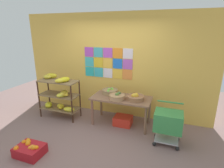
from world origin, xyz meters
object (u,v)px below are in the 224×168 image
at_px(display_table, 121,101).
at_px(fruit_basket_centre, 110,91).
at_px(produce_crate_under_table, 123,121).
at_px(fruit_basket_back_right, 117,96).
at_px(shopping_cart, 168,122).
at_px(banana_shelf_unit, 59,94).
at_px(orange_crate_foreground, 30,150).
at_px(fruit_basket_back_left, 135,97).

bearing_deg(display_table, fruit_basket_centre, 157.58).
distance_m(display_table, produce_crate_under_table, 0.50).
bearing_deg(fruit_basket_back_right, shopping_cart, -15.32).
xyz_separation_m(display_table, fruit_basket_back_right, (-0.06, -0.13, 0.16)).
xyz_separation_m(banana_shelf_unit, fruit_basket_centre, (1.27, 0.34, 0.10)).
bearing_deg(banana_shelf_unit, shopping_cart, -5.44).
bearing_deg(shopping_cart, fruit_basket_back_right, 171.66).
relative_size(fruit_basket_back_right, produce_crate_under_table, 0.87).
bearing_deg(banana_shelf_unit, fruit_basket_back_right, 2.31).
height_order(fruit_basket_centre, shopping_cart, fruit_basket_centre).
bearing_deg(display_table, orange_crate_foreground, -126.68).
height_order(fruit_basket_back_left, orange_crate_foreground, fruit_basket_back_left).
xyz_separation_m(banana_shelf_unit, display_table, (1.61, 0.20, -0.06)).
distance_m(fruit_basket_back_right, orange_crate_foreground, 2.06).
distance_m(fruit_basket_centre, fruit_basket_back_right, 0.39).
relative_size(fruit_basket_back_right, fruit_basket_back_left, 0.94).
bearing_deg(fruit_basket_back_left, fruit_basket_back_right, -168.58).
height_order(fruit_basket_centre, produce_crate_under_table, fruit_basket_centre).
height_order(fruit_basket_back_left, produce_crate_under_table, fruit_basket_back_left).
height_order(banana_shelf_unit, fruit_basket_back_right, banana_shelf_unit).
height_order(banana_shelf_unit, orange_crate_foreground, banana_shelf_unit).
bearing_deg(produce_crate_under_table, fruit_basket_back_right, -137.91).
distance_m(banana_shelf_unit, display_table, 1.62).
xyz_separation_m(fruit_basket_back_left, produce_crate_under_table, (-0.29, 0.03, -0.66)).
bearing_deg(banana_shelf_unit, display_table, 6.98).
distance_m(fruit_basket_centre, fruit_basket_back_left, 0.71).
distance_m(banana_shelf_unit, produce_crate_under_table, 1.77).
distance_m(banana_shelf_unit, fruit_basket_back_right, 1.55).
xyz_separation_m(banana_shelf_unit, fruit_basket_back_left, (1.96, 0.15, 0.10)).
distance_m(produce_crate_under_table, shopping_cart, 1.20).
bearing_deg(fruit_basket_back_left, display_table, 171.62).
xyz_separation_m(fruit_basket_centre, fruit_basket_back_left, (0.69, -0.19, 0.00)).
xyz_separation_m(produce_crate_under_table, shopping_cart, (1.05, -0.43, 0.37)).
relative_size(banana_shelf_unit, produce_crate_under_table, 2.67).
height_order(display_table, shopping_cart, shopping_cart).
xyz_separation_m(fruit_basket_back_right, produce_crate_under_table, (0.12, 0.11, -0.65)).
distance_m(fruit_basket_back_left, produce_crate_under_table, 0.72).
height_order(fruit_basket_back_right, produce_crate_under_table, fruit_basket_back_right).
xyz_separation_m(fruit_basket_back_right, fruit_basket_back_left, (0.41, 0.08, 0.00)).
relative_size(fruit_basket_centre, produce_crate_under_table, 0.92).
bearing_deg(produce_crate_under_table, banana_shelf_unit, -174.15).
relative_size(fruit_basket_back_right, orange_crate_foreground, 0.74).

